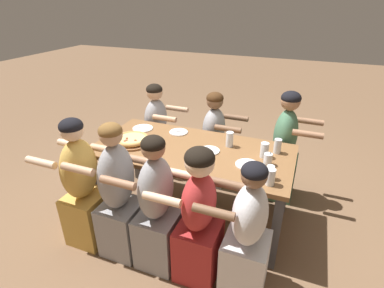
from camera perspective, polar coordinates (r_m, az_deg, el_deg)
name	(u,v)px	position (r m, az deg, el deg)	size (l,w,h in m)	color
ground_plane	(192,213)	(3.20, 0.00, -12.96)	(18.00, 18.00, 0.00)	brown
dining_table	(192,157)	(2.82, 0.00, -2.46)	(1.84, 0.90, 0.75)	brown
pizza_board_main	(132,140)	(2.94, -11.37, 0.78)	(0.38, 0.38, 0.06)	brown
empty_plate_a	(247,165)	(2.56, 10.46, -3.88)	(0.20, 0.20, 0.02)	white
empty_plate_b	(143,128)	(3.24, -9.37, 2.97)	(0.21, 0.21, 0.02)	white
empty_plate_c	(209,151)	(2.74, 3.31, -1.26)	(0.19, 0.19, 0.02)	white
empty_plate_d	(179,132)	(3.11, -2.57, 2.28)	(0.19, 0.19, 0.02)	white
cocktail_glass_blue	(268,160)	(2.58, 14.24, -2.94)	(0.07, 0.07, 0.13)	silver
drinking_glass_a	(270,178)	(2.32, 14.71, -6.28)	(0.07, 0.07, 0.13)	silver
drinking_glass_b	(230,140)	(2.82, 7.17, 0.73)	(0.07, 0.07, 0.14)	silver
drinking_glass_c	(277,147)	(2.80, 15.96, -0.56)	(0.07, 0.07, 0.13)	silver
drinking_glass_d	(264,151)	(2.69, 13.60, -1.30)	(0.07, 0.07, 0.14)	silver
drinking_glass_e	(270,173)	(2.40, 14.64, -5.41)	(0.06, 0.06, 0.11)	silver
diner_near_midright	(198,221)	(2.29, 1.20, -14.44)	(0.51, 0.40, 1.14)	#B22D2D
diner_near_center	(157,210)	(2.41, -6.71, -12.43)	(0.51, 0.40, 1.17)	#99999E
diner_near_right	(247,238)	(2.25, 10.40, -17.14)	(0.51, 0.40, 1.11)	silver
diner_far_right	(283,151)	(3.31, 17.01, -1.29)	(0.51, 0.40, 1.20)	#477556
diner_near_midleft	(119,198)	(2.55, -13.77, -9.98)	(0.51, 0.40, 1.21)	#99999E
diner_far_left	(157,133)	(3.71, -6.67, 2.14)	(0.51, 0.40, 1.12)	#99999E
diner_far_center	(214,143)	(3.46, 4.14, 0.15)	(0.51, 0.40, 1.11)	#99999E
diner_near_left	(83,189)	(2.76, -20.08, -8.05)	(0.51, 0.40, 1.19)	gold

